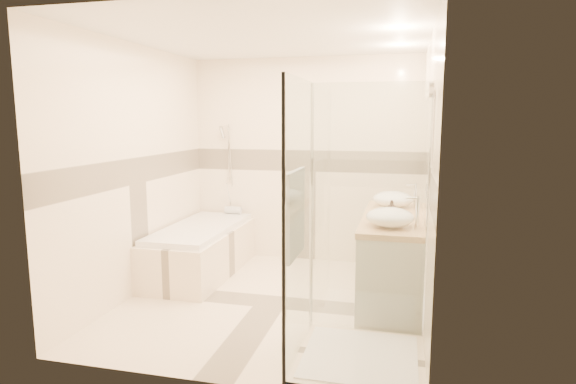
% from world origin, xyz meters
% --- Properties ---
extents(room, '(2.82, 3.02, 2.52)m').
position_xyz_m(room, '(0.06, 0.01, 1.26)').
color(room, '#FAE4C7').
rests_on(room, ground).
extents(bathtub, '(0.75, 1.70, 0.56)m').
position_xyz_m(bathtub, '(-1.02, 0.65, 0.31)').
color(bathtub, '#FFE9CB').
rests_on(bathtub, ground).
extents(vanity, '(0.58, 1.62, 0.85)m').
position_xyz_m(vanity, '(1.12, 0.30, 0.43)').
color(vanity, white).
rests_on(vanity, ground).
extents(shower_enclosure, '(0.96, 0.93, 2.04)m').
position_xyz_m(shower_enclosure, '(0.83, -0.97, 0.51)').
color(shower_enclosure, '#FFE9CB').
rests_on(shower_enclosure, ground).
extents(vessel_sink_near, '(0.42, 0.42, 0.17)m').
position_xyz_m(vessel_sink_near, '(1.10, 0.77, 0.93)').
color(vessel_sink_near, white).
rests_on(vessel_sink_near, vanity).
extents(vessel_sink_far, '(0.41, 0.41, 0.16)m').
position_xyz_m(vessel_sink_far, '(1.10, -0.18, 0.93)').
color(vessel_sink_far, white).
rests_on(vessel_sink_far, vanity).
extents(faucet_near, '(0.10, 0.03, 0.25)m').
position_xyz_m(faucet_near, '(1.32, 0.77, 1.00)').
color(faucet_near, silver).
rests_on(faucet_near, vanity).
extents(faucet_far, '(0.11, 0.03, 0.27)m').
position_xyz_m(faucet_far, '(1.32, -0.18, 1.01)').
color(faucet_far, silver).
rests_on(faucet_far, vanity).
extents(amenity_bottle_a, '(0.07, 0.07, 0.14)m').
position_xyz_m(amenity_bottle_a, '(1.10, 0.15, 0.92)').
color(amenity_bottle_a, black).
rests_on(amenity_bottle_a, vanity).
extents(amenity_bottle_b, '(0.13, 0.13, 0.15)m').
position_xyz_m(amenity_bottle_b, '(1.10, 0.30, 0.93)').
color(amenity_bottle_b, black).
rests_on(amenity_bottle_b, vanity).
extents(folded_towels, '(0.18, 0.25, 0.07)m').
position_xyz_m(folded_towels, '(1.10, 1.01, 0.89)').
color(folded_towels, silver).
rests_on(folded_towels, vanity).
extents(rolled_towel, '(0.21, 0.09, 0.09)m').
position_xyz_m(rolled_towel, '(-0.90, 1.40, 0.61)').
color(rolled_towel, silver).
rests_on(rolled_towel, bathtub).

